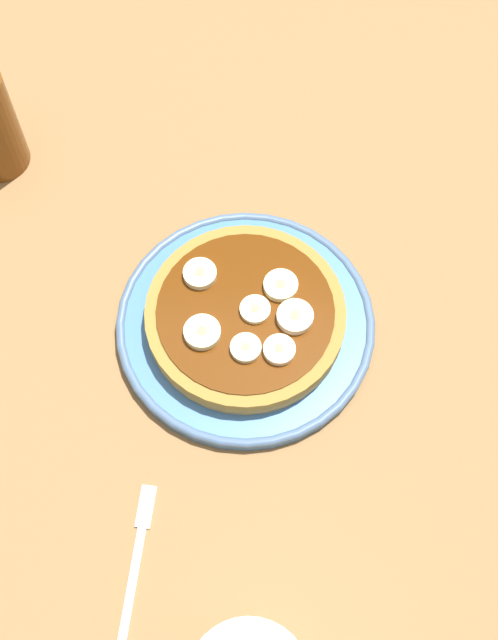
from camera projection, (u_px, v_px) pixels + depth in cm
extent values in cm
cube|color=olive|center=(249.00, 335.00, 79.22)|extent=(140.00, 140.00, 3.00)
cylinder|color=#3F72B2|center=(249.00, 325.00, 77.32)|extent=(22.99, 22.99, 1.22)
torus|color=#496588|center=(249.00, 323.00, 76.94)|extent=(23.16, 23.16, 0.86)
cylinder|color=#B18847|center=(246.00, 317.00, 76.38)|extent=(17.46, 17.46, 1.08)
cylinder|color=olive|center=(247.00, 309.00, 75.52)|extent=(17.60, 17.60, 1.08)
cylinder|color=#592B0A|center=(249.00, 311.00, 74.75)|extent=(15.56, 15.56, 0.16)
cylinder|color=#F7F1C3|center=(259.00, 309.00, 74.56)|extent=(2.69, 2.69, 0.64)
cylinder|color=tan|center=(259.00, 307.00, 74.23)|extent=(0.75, 0.75, 0.08)
cylinder|color=#EDF3BF|center=(206.00, 333.00, 73.46)|extent=(3.19, 3.19, 0.88)
cylinder|color=tan|center=(206.00, 330.00, 73.03)|extent=(0.89, 0.89, 0.08)
cylinder|color=#FBF1B4|center=(284.00, 286.00, 75.46)|extent=(3.04, 3.04, 0.82)
cylinder|color=tan|center=(284.00, 283.00, 75.05)|extent=(0.85, 0.85, 0.08)
cylinder|color=#F0EBB7|center=(204.00, 274.00, 75.95)|extent=(2.97, 2.97, 0.85)
cylinder|color=tan|center=(203.00, 271.00, 75.52)|extent=(0.83, 0.83, 0.08)
cylinder|color=#ECEBBB|center=(247.00, 348.00, 72.92)|extent=(2.67, 2.67, 0.71)
cylinder|color=tan|center=(247.00, 346.00, 72.57)|extent=(0.75, 0.75, 0.08)
cylinder|color=#FDE7C0|center=(283.00, 350.00, 72.81)|extent=(2.76, 2.76, 0.78)
cylinder|color=tan|center=(283.00, 348.00, 72.42)|extent=(0.77, 0.77, 0.08)
cylinder|color=#F3E9C5|center=(299.00, 317.00, 74.08)|extent=(3.19, 3.19, 0.93)
cylinder|color=tan|center=(299.00, 314.00, 73.62)|extent=(0.89, 0.89, 0.08)
cube|color=silver|center=(135.00, 588.00, 67.80)|extent=(9.51, 1.97, 0.50)
cube|color=silver|center=(150.00, 506.00, 70.60)|extent=(3.64, 1.72, 0.50)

